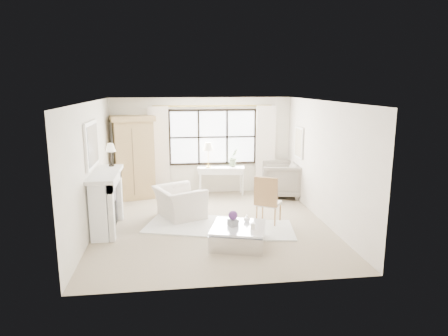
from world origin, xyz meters
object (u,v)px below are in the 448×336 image
Objects in this scene: armoire at (134,157)px; club_armchair at (180,202)px; console_table at (221,181)px; coffee_table at (238,236)px.

armoire reaches higher than club_armchair.
console_table is (2.36, 0.01, -0.74)m from armoire.
club_armchair is (1.16, -1.81, -0.78)m from armoire.
console_table is 2.18m from club_armchair.
club_armchair is 0.89× the size of coffee_table.
console_table is at bearing -13.03° from armoire.
console_table reaches higher than club_armchair.
club_armchair is 2.10m from coffee_table.
club_armchair is at bearing -115.00° from console_table.
coffee_table is at bearing -171.95° from club_armchair.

